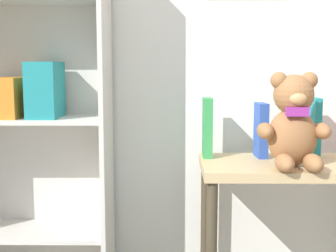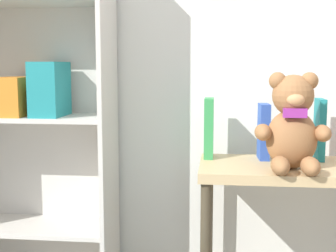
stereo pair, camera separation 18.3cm
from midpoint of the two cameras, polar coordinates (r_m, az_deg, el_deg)
The scene contains 6 objects.
bookshelf_side at distance 2.00m, azimuth -18.91°, elevation 3.85°, with size 0.64×0.28×1.46m.
display_table at distance 1.86m, azimuth 12.23°, elevation -7.19°, with size 0.71×0.38×0.57m.
teddy_bear at distance 1.73m, azimuth 12.16°, elevation 0.21°, with size 0.26×0.24×0.35m.
book_standing_green at distance 1.88m, azimuth 2.07°, elevation -0.21°, with size 0.04×0.10×0.24m, color #33934C.
book_standing_blue at distance 1.90m, azimuth 8.59°, elevation -0.52°, with size 0.04×0.10×0.22m, color #2D51B7.
book_standing_teal at distance 1.95m, azimuth 14.86°, elevation -0.18°, with size 0.03×0.11×0.24m, color teal.
Camera 1 is at (-0.32, -0.75, 0.95)m, focal length 50.00 mm.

